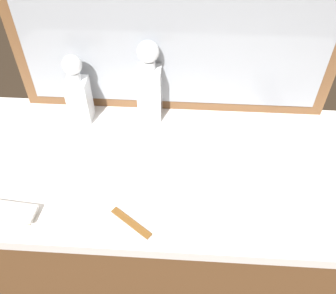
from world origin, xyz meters
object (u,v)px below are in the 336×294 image
Objects in this scene: crystal_tumbler_far_left at (276,136)px; silver_brush_front at (7,212)px; crystal_decanter_front at (150,88)px; tortoiseshell_comb at (131,223)px; crystal_decanter_left at (79,96)px.

silver_brush_front is at bearing -157.41° from crystal_tumbler_far_left.
crystal_decanter_front is 0.47m from tortoiseshell_comb.
crystal_decanter_front is 0.58m from silver_brush_front.
silver_brush_front is at bearing 178.80° from tortoiseshell_comb.
silver_brush_front reaches higher than tortoiseshell_comb.
crystal_decanter_left is at bearing 118.32° from tortoiseshell_comb.
crystal_decanter_front is at bearing 7.86° from crystal_decanter_left.
crystal_decanter_left is 2.07× the size of tortoiseshell_comb.
crystal_tumbler_far_left is at bearing -7.80° from crystal_decanter_left.
crystal_tumbler_far_left is 0.55m from tortoiseshell_comb.
crystal_tumbler_far_left is at bearing -16.27° from crystal_decanter_front.
crystal_decanter_front is 0.45m from crystal_tumbler_far_left.
crystal_decanter_front is 2.40× the size of tortoiseshell_comb.
tortoiseshell_comb is (-0.01, -0.46, -0.12)m from crystal_decanter_front.
crystal_decanter_front reaches higher than crystal_decanter_left.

